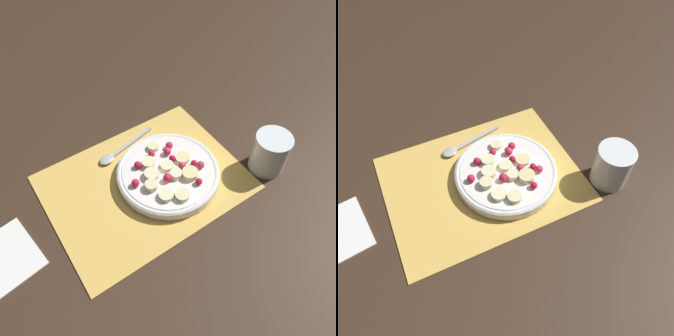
# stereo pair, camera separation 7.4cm
# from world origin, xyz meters

# --- Properties ---
(ground_plane) EXTENTS (3.00, 3.00, 0.00)m
(ground_plane) POSITION_xyz_m (0.00, 0.00, 0.00)
(ground_plane) COLOR #382619
(placemat) EXTENTS (0.44, 0.34, 0.01)m
(placemat) POSITION_xyz_m (0.00, 0.00, 0.00)
(placemat) COLOR #E0B251
(placemat) RESTS_ON ground_plane
(fruit_bowl) EXTENTS (0.24, 0.24, 0.04)m
(fruit_bowl) POSITION_xyz_m (-0.05, 0.02, 0.02)
(fruit_bowl) COLOR white
(fruit_bowl) RESTS_ON placemat
(spoon) EXTENTS (0.17, 0.06, 0.01)m
(spoon) POSITION_xyz_m (0.01, -0.11, 0.01)
(spoon) COLOR #B2B2B7
(spoon) RESTS_ON placemat
(drinking_glass) EXTENTS (0.08, 0.08, 0.10)m
(drinking_glass) POSITION_xyz_m (-0.27, 0.12, 0.05)
(drinking_glass) COLOR white
(drinking_glass) RESTS_ON ground_plane
(napkin) EXTENTS (0.13, 0.15, 0.01)m
(napkin) POSITION_xyz_m (0.32, 0.00, 0.00)
(napkin) COLOR white
(napkin) RESTS_ON ground_plane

